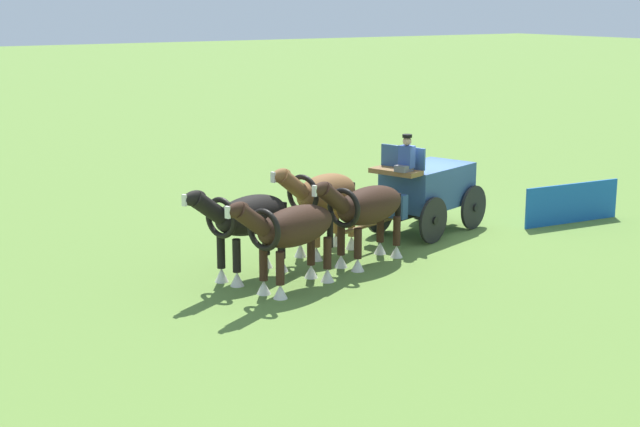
{
  "coord_description": "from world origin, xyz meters",
  "views": [
    {
      "loc": [
        15.36,
        18.88,
        6.0
      ],
      "look_at": [
        4.11,
        1.16,
        1.2
      ],
      "focal_mm": 52.53,
      "sensor_mm": 36.0,
      "label": 1
    }
  ],
  "objects_px": {
    "show_wagon": "(425,188)",
    "draft_horse_lead_off": "(246,219)",
    "draft_horse_rear_near": "(366,208)",
    "draft_horse_rear_off": "(323,197)",
    "draft_horse_lead_near": "(291,230)"
  },
  "relations": [
    {
      "from": "draft_horse_lead_near",
      "to": "draft_horse_lead_off",
      "type": "bearing_deg",
      "value": -72.29
    },
    {
      "from": "show_wagon",
      "to": "draft_horse_rear_near",
      "type": "bearing_deg",
      "value": 28.5
    },
    {
      "from": "show_wagon",
      "to": "draft_horse_rear_off",
      "type": "relative_size",
      "value": 1.86
    },
    {
      "from": "draft_horse_rear_off",
      "to": "draft_horse_lead_near",
      "type": "height_order",
      "value": "draft_horse_rear_off"
    },
    {
      "from": "show_wagon",
      "to": "draft_horse_rear_near",
      "type": "relative_size",
      "value": 1.73
    },
    {
      "from": "show_wagon",
      "to": "draft_horse_lead_off",
      "type": "height_order",
      "value": "show_wagon"
    },
    {
      "from": "draft_horse_rear_near",
      "to": "draft_horse_rear_off",
      "type": "distance_m",
      "value": 1.3
    },
    {
      "from": "show_wagon",
      "to": "draft_horse_lead_near",
      "type": "xyz_separation_m",
      "value": [
        5.55,
        2.47,
        0.12
      ]
    },
    {
      "from": "draft_horse_rear_near",
      "to": "draft_horse_lead_off",
      "type": "height_order",
      "value": "draft_horse_lead_off"
    },
    {
      "from": "draft_horse_rear_off",
      "to": "draft_horse_lead_near",
      "type": "bearing_deg",
      "value": 44.32
    },
    {
      "from": "draft_horse_rear_off",
      "to": "draft_horse_lead_off",
      "type": "xyz_separation_m",
      "value": [
        2.48,
        0.8,
        -0.08
      ]
    },
    {
      "from": "draft_horse_rear_off",
      "to": "show_wagon",
      "type": "bearing_deg",
      "value": -172.95
    },
    {
      "from": "draft_horse_lead_near",
      "to": "draft_horse_lead_off",
      "type": "height_order",
      "value": "draft_horse_lead_off"
    },
    {
      "from": "draft_horse_lead_off",
      "to": "draft_horse_rear_off",
      "type": "bearing_deg",
      "value": -162.12
    },
    {
      "from": "draft_horse_rear_near",
      "to": "draft_horse_lead_off",
      "type": "distance_m",
      "value": 2.91
    }
  ]
}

